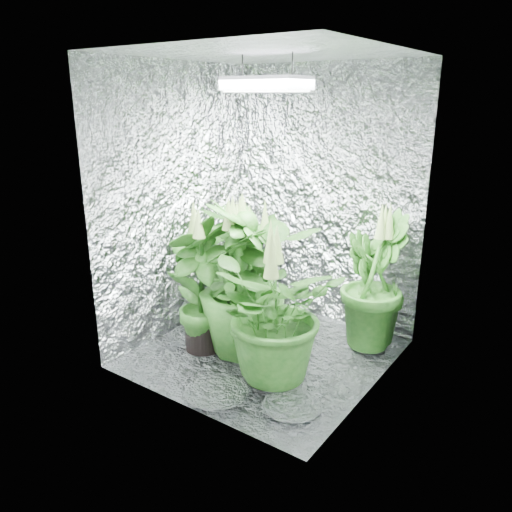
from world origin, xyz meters
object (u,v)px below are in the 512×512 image
object	(u,v)px
plant_d	(242,282)
plant_a	(242,262)
plant_b	(246,277)
circulation_fan	(373,332)
plant_e	(269,310)
plant_f	(202,283)
plant_c	(374,282)
grow_lamp	(266,84)

from	to	relation	value
plant_d	plant_a	bearing A→B (deg)	126.83
plant_b	circulation_fan	bearing A→B (deg)	20.94
plant_a	plant_d	bearing A→B (deg)	-53.17
circulation_fan	plant_e	bearing A→B (deg)	-108.60
plant_a	plant_d	distance (m)	0.59
circulation_fan	plant_f	bearing A→B (deg)	-137.45
plant_c	grow_lamp	bearing A→B (deg)	-135.92
plant_a	plant_e	distance (m)	0.96
plant_a	circulation_fan	xyz separation A→B (m)	(1.09, 0.11, -0.34)
plant_c	plant_e	xyz separation A→B (m)	(-0.35, -0.82, -0.01)
plant_a	plant_f	bearing A→B (deg)	-82.43
plant_d	plant_e	world-z (taller)	plant_d
plant_d	plant_b	bearing A→B (deg)	121.15
grow_lamp	plant_d	xyz separation A→B (m)	(-0.13, -0.09, -1.28)
grow_lamp	plant_d	distance (m)	1.29
plant_a	circulation_fan	size ratio (longest dim) A/B	2.98
grow_lamp	plant_c	distance (m)	1.54
grow_lamp	plant_b	xyz separation A→B (m)	(-0.28, 0.15, -1.35)
plant_a	plant_b	world-z (taller)	plant_b
plant_b	plant_f	world-z (taller)	plant_f
grow_lamp	plant_a	bearing A→B (deg)	141.58
plant_b	plant_a	bearing A→B (deg)	131.90
grow_lamp	plant_c	bearing A→B (deg)	44.08
plant_a	plant_e	bearing A→B (deg)	-43.31
plant_c	circulation_fan	bearing A→B (deg)	-47.43
grow_lamp	plant_b	world-z (taller)	grow_lamp
plant_d	circulation_fan	xyz separation A→B (m)	(0.74, 0.58, -0.40)
grow_lamp	plant_e	xyz separation A→B (m)	(0.21, -0.27, -1.34)
plant_f	plant_a	bearing A→B (deg)	97.57
plant_b	plant_e	bearing A→B (deg)	-41.00
plant_c	plant_e	world-z (taller)	plant_c
plant_d	plant_e	size ratio (longest dim) A/B	1.10
plant_e	circulation_fan	xyz separation A→B (m)	(0.40, 0.76, -0.34)
plant_e	circulation_fan	size ratio (longest dim) A/B	3.07
grow_lamp	circulation_fan	distance (m)	1.85
plant_b	plant_e	size ratio (longest dim) A/B	0.99
plant_b	plant_c	distance (m)	0.92
grow_lamp	plant_c	xyz separation A→B (m)	(0.56, 0.54, -1.33)
plant_f	grow_lamp	bearing A→B (deg)	24.76
plant_b	plant_d	world-z (taller)	plant_d
plant_a	plant_e	xyz separation A→B (m)	(0.70, -0.66, 0.00)
plant_d	plant_f	world-z (taller)	plant_d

